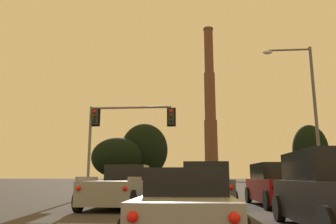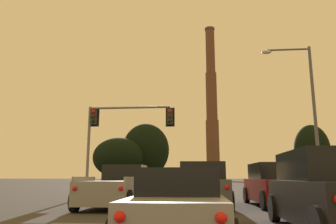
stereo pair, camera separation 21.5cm
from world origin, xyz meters
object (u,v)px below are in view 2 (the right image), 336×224
(sedan_center_lane_second, at_px, (179,205))
(smokestack, at_px, (212,118))
(street_lamp, at_px, (307,104))
(suv_center_lane_front, at_px, (202,185))
(suv_right_lane_second, at_px, (332,192))
(pickup_truck_left_lane_front, at_px, (118,187))
(traffic_light_overhead_left, at_px, (118,127))
(suv_right_lane_front, at_px, (275,185))

(sedan_center_lane_second, relative_size, smokestack, 0.08)
(street_lamp, bearing_deg, suv_center_lane_front, -135.75)
(suv_center_lane_front, distance_m, sedan_center_lane_second, 7.15)
(suv_right_lane_second, xyz_separation_m, street_lamp, (3.91, 12.90, 4.93))
(sedan_center_lane_second, xyz_separation_m, street_lamp, (7.37, 13.76, 5.16))
(pickup_truck_left_lane_front, height_order, traffic_light_overhead_left, traffic_light_overhead_left)
(traffic_light_overhead_left, bearing_deg, pickup_truck_left_lane_front, -75.12)
(sedan_center_lane_second, height_order, traffic_light_overhead_left, traffic_light_overhead_left)
(suv_center_lane_front, xyz_separation_m, pickup_truck_left_lane_front, (-3.65, 0.13, -0.09))
(suv_right_lane_second, bearing_deg, suv_center_lane_front, 115.88)
(traffic_light_overhead_left, bearing_deg, suv_right_lane_front, -32.77)
(suv_right_lane_second, height_order, smokestack, smokestack)
(pickup_truck_left_lane_front, bearing_deg, sedan_center_lane_second, -67.16)
(suv_right_lane_front, height_order, street_lamp, street_lamp)
(suv_right_lane_second, relative_size, smokestack, 0.08)
(suv_center_lane_front, relative_size, smokestack, 0.08)
(suv_right_lane_front, distance_m, sedan_center_lane_second, 8.84)
(suv_right_lane_second, bearing_deg, street_lamp, 74.21)
(pickup_truck_left_lane_front, distance_m, street_lamp, 13.30)
(sedan_center_lane_second, distance_m, traffic_light_overhead_left, 14.78)
(suv_right_lane_second, relative_size, street_lamp, 0.51)
(suv_right_lane_front, bearing_deg, sedan_center_lane_second, -117.23)
(pickup_truck_left_lane_front, bearing_deg, traffic_light_overhead_left, 104.69)
(suv_right_lane_second, distance_m, pickup_truck_left_lane_front, 9.16)
(traffic_light_overhead_left, bearing_deg, street_lamp, 1.33)
(suv_center_lane_front, relative_size, street_lamp, 0.51)
(suv_right_lane_front, relative_size, traffic_light_overhead_left, 0.85)
(pickup_truck_left_lane_front, relative_size, smokestack, 0.09)
(pickup_truck_left_lane_front, xyz_separation_m, suv_right_lane_front, (6.88, 0.72, 0.09))
(suv_right_lane_second, xyz_separation_m, sedan_center_lane_second, (-3.46, -0.86, -0.23))
(suv_center_lane_front, bearing_deg, sedan_center_lane_second, -96.19)
(sedan_center_lane_second, xyz_separation_m, traffic_light_overhead_left, (-4.74, 13.48, 3.80))
(suv_center_lane_front, bearing_deg, pickup_truck_left_lane_front, 176.27)
(suv_center_lane_front, bearing_deg, traffic_light_overhead_left, 128.22)
(sedan_center_lane_second, bearing_deg, street_lamp, 61.90)
(sedan_center_lane_second, distance_m, street_lamp, 16.44)
(traffic_light_overhead_left, height_order, street_lamp, street_lamp)
(smokestack, bearing_deg, suv_right_lane_second, -91.40)
(smokestack, bearing_deg, pickup_truck_left_lane_front, -94.82)
(suv_center_lane_front, height_order, street_lamp, street_lamp)
(suv_right_lane_front, bearing_deg, street_lamp, 56.44)
(traffic_light_overhead_left, bearing_deg, suv_center_lane_front, -50.13)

